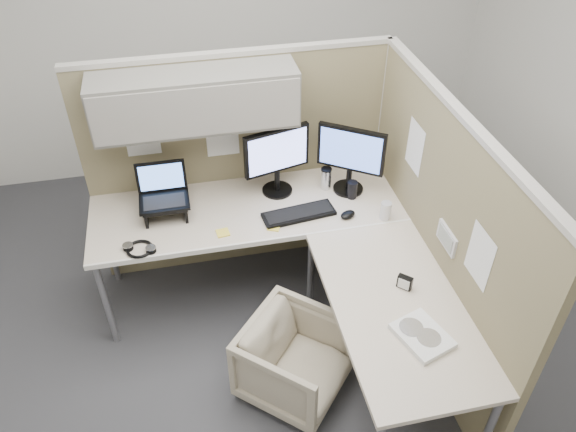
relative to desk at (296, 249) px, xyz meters
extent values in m
plane|color=#35353A|center=(-0.12, -0.13, -0.69)|extent=(4.50, 4.50, 0.00)
cube|color=#847956|center=(-0.22, 0.77, 0.11)|extent=(2.00, 0.05, 1.60)
cube|color=#A8A399|center=(-0.22, 0.77, 0.93)|extent=(2.00, 0.06, 0.03)
cube|color=slate|center=(-0.47, 0.62, 0.73)|extent=(1.20, 0.34, 0.34)
cube|color=gray|center=(-0.47, 0.45, 0.73)|extent=(1.18, 0.01, 0.30)
plane|color=white|center=(-0.82, 0.75, 0.46)|extent=(0.26, 0.00, 0.26)
plane|color=white|center=(-0.32, 0.75, 0.39)|extent=(0.26, 0.00, 0.26)
cube|color=#847956|center=(0.78, -0.23, 0.11)|extent=(0.05, 2.00, 1.60)
cube|color=#A8A399|center=(0.78, -0.23, 0.93)|extent=(0.06, 2.00, 0.03)
cube|color=#A8A399|center=(0.78, 0.77, 0.11)|extent=(0.06, 0.06, 1.60)
cube|color=silver|center=(0.75, -0.38, 0.27)|extent=(0.02, 0.20, 0.12)
cube|color=gray|center=(0.73, -0.38, 0.27)|extent=(0.00, 0.16, 0.09)
plane|color=white|center=(0.75, 0.17, 0.51)|extent=(0.00, 0.26, 0.26)
plane|color=white|center=(0.75, -0.68, 0.41)|extent=(0.00, 0.26, 0.26)
cube|color=beige|center=(-0.22, 0.41, 0.03)|extent=(2.00, 0.68, 0.03)
cube|color=beige|center=(0.41, -0.58, 0.03)|extent=(0.68, 1.30, 0.03)
cube|color=white|center=(-0.22, 0.07, 0.03)|extent=(2.00, 0.02, 0.03)
cylinder|color=gray|center=(-1.17, 0.12, -0.34)|extent=(0.04, 0.04, 0.70)
cylinder|color=gray|center=(-1.17, 0.70, -0.34)|extent=(0.04, 0.04, 0.70)
cylinder|color=gray|center=(0.13, 0.12, -0.34)|extent=(0.04, 0.04, 0.70)
imported|color=#BEB497|center=(-0.11, -0.47, -0.41)|extent=(0.75, 0.75, 0.56)
cylinder|color=black|center=(-0.01, 0.54, 0.05)|extent=(0.20, 0.20, 0.02)
cylinder|color=black|center=(-0.01, 0.54, 0.13)|extent=(0.04, 0.04, 0.15)
cube|color=black|center=(-0.01, 0.54, 0.36)|extent=(0.43, 0.14, 0.30)
cube|color=#8B99F0|center=(0.00, 0.52, 0.36)|extent=(0.39, 0.10, 0.26)
cylinder|color=black|center=(0.46, 0.46, 0.05)|extent=(0.20, 0.20, 0.02)
cylinder|color=black|center=(0.46, 0.46, 0.13)|extent=(0.04, 0.04, 0.15)
cube|color=black|center=(0.46, 0.46, 0.36)|extent=(0.38, 0.28, 0.30)
cube|color=#547BE5|center=(0.45, 0.44, 0.36)|extent=(0.33, 0.23, 0.26)
cube|color=black|center=(-0.74, 0.43, 0.14)|extent=(0.27, 0.22, 0.01)
cube|color=black|center=(-0.86, 0.43, 0.10)|extent=(0.02, 0.20, 0.11)
cube|color=black|center=(-0.62, 0.43, 0.10)|extent=(0.02, 0.20, 0.11)
cube|color=black|center=(-0.74, 0.43, 0.16)|extent=(0.31, 0.22, 0.02)
cube|color=black|center=(-0.74, 0.56, 0.26)|extent=(0.31, 0.05, 0.20)
cube|color=#598CF2|center=(-0.74, 0.55, 0.26)|extent=(0.27, 0.04, 0.16)
cube|color=black|center=(0.07, 0.26, 0.05)|extent=(0.47, 0.21, 0.02)
ellipsoid|color=black|center=(0.37, 0.18, 0.06)|extent=(0.12, 0.10, 0.04)
cylinder|color=silver|center=(0.32, 0.51, 0.12)|extent=(0.07, 0.07, 0.15)
cylinder|color=black|center=(0.32, 0.51, 0.19)|extent=(0.07, 0.07, 0.01)
cylinder|color=silver|center=(0.59, 0.12, 0.10)|extent=(0.07, 0.07, 0.12)
cylinder|color=black|center=(0.46, 0.38, 0.10)|extent=(0.07, 0.07, 0.12)
cube|color=yellow|center=(-0.10, 0.18, 0.05)|extent=(0.10, 0.10, 0.01)
cube|color=yellow|center=(-0.42, 0.19, 0.05)|extent=(0.08, 0.08, 0.01)
torus|color=black|center=(-0.91, 0.14, 0.05)|extent=(0.21, 0.21, 0.02)
cylinder|color=black|center=(-0.97, 0.17, 0.06)|extent=(0.06, 0.06, 0.03)
cylinder|color=black|center=(-0.84, 0.11, 0.06)|extent=(0.06, 0.06, 0.03)
cube|color=white|center=(0.45, -0.81, 0.06)|extent=(0.29, 0.33, 0.03)
cylinder|color=silver|center=(0.47, -0.84, 0.07)|extent=(0.12, 0.12, 0.00)
cylinder|color=silver|center=(0.41, -0.76, 0.08)|extent=(0.12, 0.12, 0.00)
cube|color=black|center=(0.49, -0.47, 0.08)|extent=(0.08, 0.08, 0.08)
cube|color=white|center=(0.48, -0.48, 0.08)|extent=(0.05, 0.05, 0.06)
camera|label=1|loc=(-0.58, -2.42, 2.26)|focal=35.00mm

